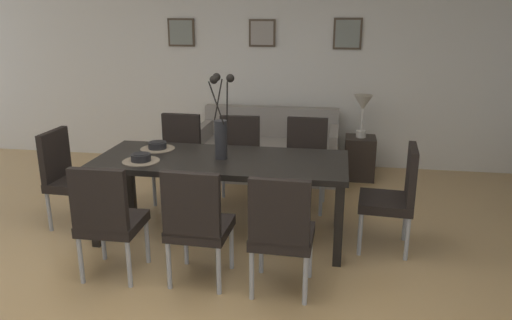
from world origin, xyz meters
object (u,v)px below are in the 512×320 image
object	(u,v)px
framed_picture_center	(262,33)
framed_picture_right	(348,34)
sofa	(268,152)
dining_chair_near_right	(179,153)
dining_chair_near_left	(107,216)
bowl_near_right	(157,145)
framed_picture_left	(181,32)
dining_chair_far_left	(197,221)
dining_chair_mid_left	(281,229)
dining_table	(221,166)
side_table	(360,158)
dining_chair_mid_right	(305,159)
dining_chair_head_east	(396,193)
table_lamp	(363,107)
bowl_near_left	(141,157)
dining_chair_far_right	(239,156)
dining_chair_head_west	(68,174)
centerpiece_vase	(221,127)

from	to	relation	value
framed_picture_center	framed_picture_right	size ratio (longest dim) A/B	0.89
sofa	dining_chair_near_right	bearing A→B (deg)	-129.44
dining_chair_near_left	dining_chair_near_right	bearing A→B (deg)	90.00
bowl_near_right	framed_picture_left	distance (m)	2.35
dining_chair_far_left	sofa	distance (m)	2.70
dining_chair_mid_left	sofa	bearing A→B (deg)	100.09
dining_table	side_table	size ratio (longest dim) A/B	4.23
dining_chair_mid_right	dining_chair_head_east	xyz separation A→B (m)	(0.82, -0.89, 0.00)
dining_chair_far_left	dining_chair_mid_right	size ratio (longest dim) A/B	1.00
dining_chair_near_left	side_table	size ratio (longest dim) A/B	1.77
table_lamp	dining_chair_mid_left	bearing A→B (deg)	-103.31
sofa	table_lamp	xyz separation A→B (m)	(1.13, 0.01, 0.61)
bowl_near_left	framed_picture_right	world-z (taller)	framed_picture_right
dining_chair_mid_right	framed_picture_center	world-z (taller)	framed_picture_center
dining_table	dining_chair_mid_left	bearing A→B (deg)	-54.05
dining_chair_far_right	dining_chair_head_west	distance (m)	1.69
dining_chair_far_left	table_lamp	size ratio (longest dim) A/B	1.80
dining_chair_near_left	dining_chair_far_right	size ratio (longest dim) A/B	1.00
dining_chair_head_east	sofa	distance (m)	2.30
sofa	dining_table	bearing A→B (deg)	-94.72
framed_picture_center	table_lamp	bearing A→B (deg)	-20.33
dining_chair_mid_right	bowl_near_left	bearing A→B (deg)	-141.29
dining_chair_far_left	centerpiece_vase	world-z (taller)	centerpiece_vase
dining_chair_far_right	framed_picture_right	size ratio (longest dim) A/B	2.42
dining_chair_mid_right	dining_chair_head_east	distance (m)	1.21
framed_picture_left	dining_table	bearing A→B (deg)	-65.37
dining_chair_head_west	framed_picture_right	xyz separation A→B (m)	(2.56, 2.31, 1.19)
centerpiece_vase	framed_picture_left	bearing A→B (deg)	114.66
dining_chair_far_left	sofa	bearing A→B (deg)	86.99
framed_picture_left	dining_chair_near_right	bearing A→B (deg)	-75.16
dining_chair_far_right	sofa	xyz separation A→B (m)	(0.17, 1.00, -0.23)
framed_picture_left	bowl_near_right	bearing A→B (deg)	-79.19
bowl_near_right	framed_picture_right	bearing A→B (deg)	50.90
dining_chair_far_left	sofa	world-z (taller)	dining_chair_far_left
framed_picture_right	dining_chair_mid_right	bearing A→B (deg)	-104.76
dining_chair_head_west	framed_picture_left	distance (m)	2.63
dining_chair_far_right	side_table	distance (m)	1.66
dining_chair_far_left	centerpiece_vase	xyz separation A→B (m)	(-0.01, 0.84, 0.51)
dining_chair_head_west	sofa	world-z (taller)	dining_chair_head_west
dining_table	bowl_near_right	distance (m)	0.70
dining_chair_far_left	table_lamp	xyz separation A→B (m)	(1.27, 2.69, 0.38)
sofa	framed_picture_center	xyz separation A→B (m)	(-0.15, 0.48, 1.43)
dining_chair_mid_left	side_table	xyz separation A→B (m)	(0.65, 2.73, -0.25)
dining_table	bowl_near_right	xyz separation A→B (m)	(-0.66, 0.20, 0.11)
dining_table	dining_chair_head_east	size ratio (longest dim) A/B	2.39
dining_chair_mid_left	dining_chair_far_left	bearing A→B (deg)	176.74
dining_chair_far_left	sofa	size ratio (longest dim) A/B	0.54
dining_chair_near_left	framed_picture_center	xyz separation A→B (m)	(0.67, 3.19, 1.19)
side_table	table_lamp	size ratio (longest dim) A/B	1.02
framed_picture_left	framed_picture_right	distance (m)	2.13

